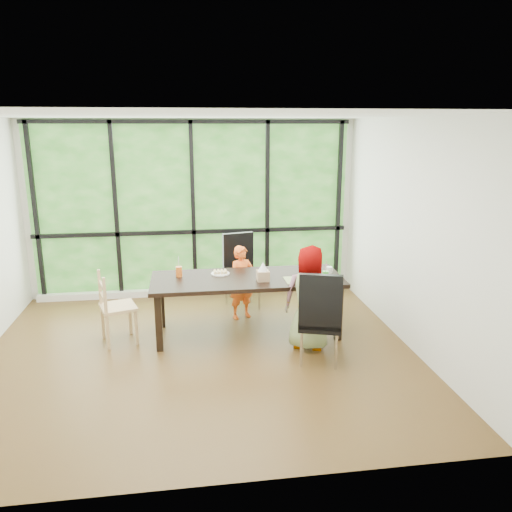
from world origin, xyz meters
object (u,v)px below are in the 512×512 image
Objects in this scene: dining_table at (247,305)px; orange_cup at (179,272)px; chair_end_beech at (118,307)px; white_mug at (329,270)px; child_toddler at (242,282)px; child_older at (312,298)px; plate_far at (220,274)px; chair_window_leather at (242,272)px; chair_interior_leather at (320,316)px; green_cup at (326,276)px; plate_near at (304,279)px; tissue_box at (263,276)px.

dining_table is 18.58× the size of orange_cup.
white_mug is (2.67, 0.08, 0.34)m from chair_end_beech.
child_toddler is (0.00, 0.56, 0.14)m from dining_table.
child_older is 5.32× the size of plate_far.
orange_cup reaches higher than plate_far.
chair_window_leather is 1.20× the size of chair_end_beech.
child_toddler is 7.96× the size of orange_cup.
dining_table is 0.58m from child_toddler.
dining_table is at bearing -33.61° from chair_interior_leather.
orange_cup is (0.75, 0.19, 0.36)m from chair_end_beech.
orange_cup is 1.83m from green_cup.
green_cup is 0.35m from white_mug.
green_cup reaches higher than plate_near.
dining_table is at bearing -13.68° from child_older.
plate_far is at bearing 159.80° from green_cup.
plate_near is at bearing -5.11° from tissue_box.
white_mug is at bearing -5.82° from plate_far.
chair_window_leather reaches higher than dining_table.
chair_interior_leather reaches higher than green_cup.
orange_cup is at bearing -0.95° from child_older.
orange_cup is at bearing -177.66° from child_toddler.
chair_interior_leather is 4.57× the size of plate_far.
plate_far is 0.61m from tissue_box.
orange_cup is at bearing 166.34° from plate_near.
chair_interior_leather is at bearing -33.96° from orange_cup.
child_toddler is at bearing -46.19° from chair_interior_leather.
chair_window_leather is at bearing -52.60° from chair_interior_leather.
tissue_box is at bearing -96.09° from chair_window_leather.
white_mug is at bearing -53.75° from chair_window_leather.
green_cup is (0.23, 0.25, 0.18)m from child_older.
plate_near is 2.75× the size of white_mug.
green_cup is (1.78, -0.43, -0.00)m from orange_cup.
chair_window_leather is 1.06× the size of child_toddler.
chair_interior_leather is at bearing -53.46° from tissue_box.
green_cup is at bearing -92.44° from chair_interior_leather.
child_older is at bearing -119.88° from chair_end_beech.
chair_interior_leather reaches higher than white_mug.
plate_far is (-1.03, 0.71, 0.13)m from child_older.
orange_cup is 1.06× the size of green_cup.
chair_interior_leather reaches higher than dining_table.
orange_cup reaches higher than plate_near.
chair_end_beech reaches higher than orange_cup.
white_mug is 0.54× the size of tissue_box.
orange_cup is (-0.84, -0.40, 0.30)m from child_toddler.
chair_window_leather is 0.87m from plate_far.
tissue_box is at bearing -99.24° from child_toddler.
orange_cup is at bearing 176.59° from white_mug.
dining_table is 2.21× the size of chair_window_leather.
plate_far is at bearing 174.18° from white_mug.
tissue_box is (0.13, -1.11, 0.27)m from chair_window_leather.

